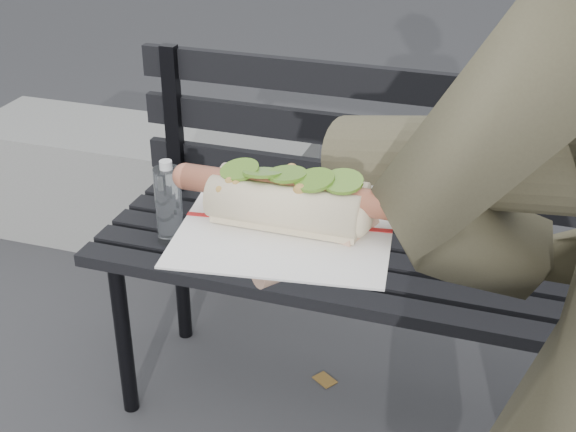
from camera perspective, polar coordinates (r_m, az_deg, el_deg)
name	(u,v)px	position (r m, az deg, el deg)	size (l,w,h in m)	color
park_bench	(407,231)	(1.92, 8.49, -1.08)	(1.50, 0.44, 0.88)	black
concrete_block	(142,185)	(2.91, -10.34, 2.18)	(1.20, 0.40, 0.40)	slate
held_hotdog	(507,181)	(0.74, 15.31, 2.44)	(0.62, 0.31, 0.20)	#46412E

